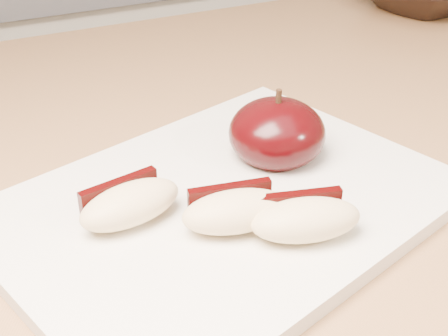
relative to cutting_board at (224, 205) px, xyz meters
name	(u,v)px	position (x,y,z in m)	size (l,w,h in m)	color
back_cabinet	(57,174)	(0.01, 0.82, -0.44)	(2.40, 0.62, 0.94)	silver
cutting_board	(224,205)	(0.00, 0.00, 0.00)	(0.32, 0.23, 0.01)	silver
apple_half	(277,133)	(0.06, 0.04, 0.03)	(0.09, 0.09, 0.06)	black
apple_wedge_a	(129,203)	(-0.07, 0.00, 0.02)	(0.08, 0.05, 0.03)	beige
apple_wedge_b	(235,210)	(-0.01, -0.03, 0.02)	(0.08, 0.05, 0.03)	beige
apple_wedge_c	(305,218)	(0.03, -0.06, 0.02)	(0.08, 0.05, 0.03)	beige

